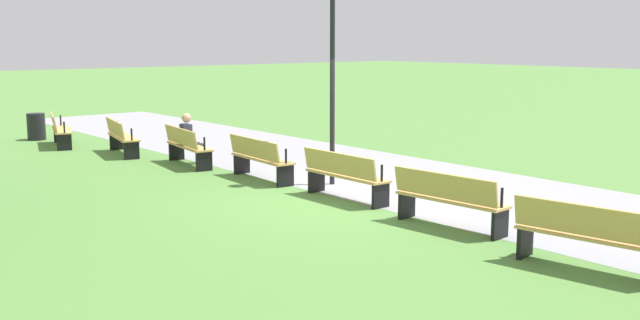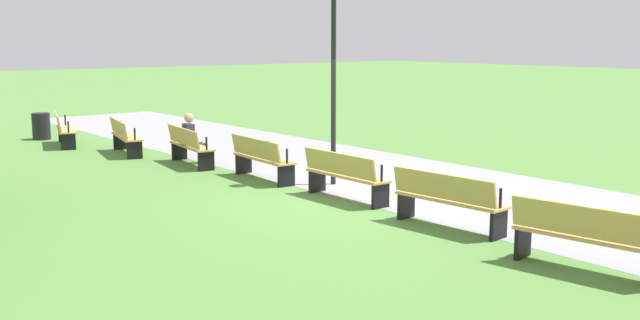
# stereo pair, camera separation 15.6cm
# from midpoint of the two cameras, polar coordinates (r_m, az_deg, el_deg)

# --- Properties ---
(ground_plane) EXTENTS (120.00, 120.00, 0.00)m
(ground_plane) POSITION_cam_midpoint_polar(r_m,az_deg,el_deg) (13.36, 2.46, -3.11)
(ground_plane) COLOR #54843D
(path_paving) EXTENTS (34.78, 4.52, 0.01)m
(path_paving) POSITION_cam_midpoint_polar(r_m,az_deg,el_deg) (14.89, 8.92, -1.89)
(path_paving) COLOR #939399
(path_paving) RESTS_ON ground
(bench_0) EXTENTS (1.93, 1.01, 0.89)m
(bench_0) POSITION_cam_midpoint_polar(r_m,az_deg,el_deg) (21.14, -19.15, 2.33)
(bench_0) COLOR tan
(bench_0) RESTS_ON ground
(bench_1) EXTENTS (1.93, 0.88, 0.89)m
(bench_1) POSITION_cam_midpoint_polar(r_m,az_deg,el_deg) (19.12, -14.79, 1.85)
(bench_1) COLOR tan
(bench_1) RESTS_ON ground
(bench_2) EXTENTS (1.92, 0.75, 0.89)m
(bench_2) POSITION_cam_midpoint_polar(r_m,az_deg,el_deg) (17.11, -9.91, 1.16)
(bench_2) COLOR tan
(bench_2) RESTS_ON ground
(bench_3) EXTENTS (1.91, 0.61, 0.89)m
(bench_3) POSITION_cam_midpoint_polar(r_m,az_deg,el_deg) (15.14, -4.33, 0.20)
(bench_3) COLOR tan
(bench_3) RESTS_ON ground
(bench_4) EXTENTS (1.87, 0.47, 0.89)m
(bench_4) POSITION_cam_midpoint_polar(r_m,az_deg,el_deg) (13.22, 2.25, -1.13)
(bench_4) COLOR tan
(bench_4) RESTS_ON ground
(bench_5) EXTENTS (1.91, 0.61, 0.89)m
(bench_5) POSITION_cam_midpoint_polar(r_m,az_deg,el_deg) (11.40, 10.29, -2.99)
(bench_5) COLOR tan
(bench_5) RESTS_ON ground
(bench_6) EXTENTS (1.92, 0.75, 0.89)m
(bench_6) POSITION_cam_midpoint_polar(r_m,az_deg,el_deg) (9.74, 20.46, -5.57)
(bench_6) COLOR tan
(bench_6) RESTS_ON ground
(person_seated) EXTENTS (0.38, 0.56, 1.20)m
(person_seated) POSITION_cam_midpoint_polar(r_m,az_deg,el_deg) (17.27, -9.64, 1.77)
(person_seated) COLOR #2D3347
(person_seated) RESTS_ON ground
(lamp_post) EXTENTS (0.32, 0.32, 4.44)m
(lamp_post) POSITION_cam_midpoint_polar(r_m,az_deg,el_deg) (14.47, 1.39, 10.03)
(lamp_post) COLOR black
(lamp_post) RESTS_ON ground
(trash_bin) EXTENTS (0.51, 0.51, 0.77)m
(trash_bin) POSITION_cam_midpoint_polar(r_m,az_deg,el_deg) (22.73, -20.71, 2.48)
(trash_bin) COLOR black
(trash_bin) RESTS_ON ground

